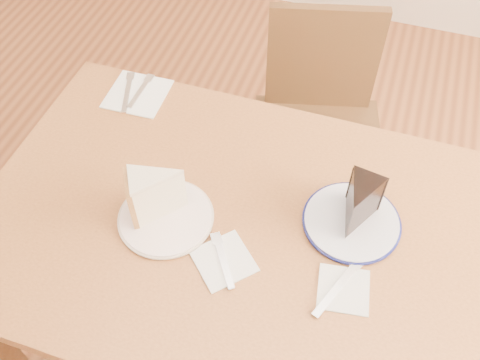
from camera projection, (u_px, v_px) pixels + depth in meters
name	position (u px, v px, depth m)	size (l,w,h in m)	color
ground	(238.00, 346.00, 1.81)	(4.00, 4.00, 0.00)	#4D2714
table	(237.00, 246.00, 1.29)	(1.20, 0.80, 0.75)	#5C3319
chair_far	(317.00, 129.00, 1.78)	(0.51, 0.51, 0.85)	black
plate_cream	(166.00, 218.00, 1.22)	(0.21, 0.21, 0.01)	white
plate_navy	(351.00, 222.00, 1.21)	(0.21, 0.21, 0.01)	white
carrot_cake	(160.00, 194.00, 1.18)	(0.08, 0.12, 0.11)	white
chocolate_cake	(357.00, 207.00, 1.16)	(0.08, 0.11, 0.10)	black
napkin_cream	(224.00, 261.00, 1.15)	(0.12, 0.12, 0.00)	white
napkin_navy	(344.00, 289.00, 1.11)	(0.11, 0.11, 0.00)	white
napkin_spare	(137.00, 94.00, 1.48)	(0.16, 0.16, 0.00)	white
fork_cream	(223.00, 261.00, 1.15)	(0.01, 0.14, 0.00)	silver
knife_navy	(338.00, 287.00, 1.11)	(0.02, 0.17, 0.00)	silver
fork_spare	(140.00, 91.00, 1.48)	(0.01, 0.14, 0.00)	silver
knife_spare	(127.00, 92.00, 1.48)	(0.01, 0.16, 0.00)	silver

